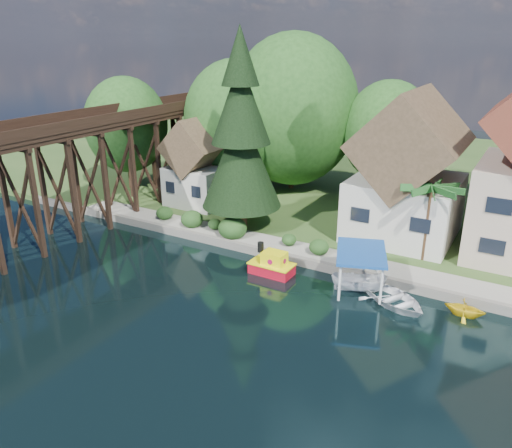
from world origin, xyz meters
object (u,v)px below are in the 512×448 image
object	(u,v)px
boat_white_a	(395,298)
boat_canopy	(360,274)
palm_tree	(432,191)
boat_yellow	(465,307)
conifer	(241,136)
house_left	(408,176)
shed	(200,168)
trestle_bridge	(76,166)
tugboat	(272,265)

from	to	relation	value
boat_white_a	boat_canopy	world-z (taller)	boat_canopy
palm_tree	boat_white_a	bearing A→B (deg)	-91.73
boat_canopy	boat_yellow	size ratio (longest dim) A/B	2.25
conifer	boat_canopy	xyz separation A→B (m)	(11.43, -4.70, -6.66)
boat_canopy	boat_white_a	bearing A→B (deg)	-11.26
house_left	shed	size ratio (longest dim) A/B	1.40
conifer	boat_yellow	size ratio (longest dim) A/B	6.91
shed	boat_white_a	world-z (taller)	shed
shed	boat_yellow	world-z (taller)	shed
house_left	boat_canopy	bearing A→B (deg)	-90.33
conifer	boat_yellow	distance (m)	19.55
house_left	boat_yellow	xyz separation A→B (m)	(6.11, -9.33, -4.56)
trestle_bridge	boat_yellow	size ratio (longest dim) A/B	20.05
tugboat	boat_white_a	distance (m)	8.18
tugboat	boat_canopy	bearing A→B (deg)	5.60
conifer	tugboat	bearing A→B (deg)	-43.12
house_left	palm_tree	xyz separation A→B (m)	(2.51, -3.77, 0.28)
palm_tree	conifer	bearing A→B (deg)	-175.50
trestle_bridge	boat_white_a	world-z (taller)	trestle_bridge
shed	palm_tree	distance (m)	20.70
house_left	shed	world-z (taller)	house_left
conifer	boat_white_a	world-z (taller)	conifer
shed	tugboat	size ratio (longest dim) A/B	2.66
trestle_bridge	tugboat	xyz separation A→B (m)	(17.15, 0.68, -4.71)
boat_canopy	shed	bearing A→B (deg)	155.77
palm_tree	boat_canopy	xyz separation A→B (m)	(-2.57, -5.80, -4.25)
trestle_bridge	palm_tree	bearing A→B (deg)	15.45
house_left	tugboat	distance (m)	12.55
trestle_bridge	boat_canopy	size ratio (longest dim) A/B	8.91
boat_canopy	house_left	bearing A→B (deg)	89.67
palm_tree	boat_yellow	world-z (taller)	palm_tree
tugboat	trestle_bridge	bearing A→B (deg)	-177.73
house_left	palm_tree	size ratio (longest dim) A/B	1.96
conifer	tugboat	distance (m)	10.54
shed	conifer	size ratio (longest dim) A/B	0.52
trestle_bridge	boat_canopy	distance (m)	23.36
boat_white_a	shed	bearing A→B (deg)	96.60
boat_yellow	boat_canopy	bearing A→B (deg)	92.85
house_left	boat_yellow	size ratio (longest dim) A/B	5.00
house_left	palm_tree	bearing A→B (deg)	-56.35
house_left	palm_tree	world-z (taller)	house_left
boat_white_a	tugboat	bearing A→B (deg)	120.09
conifer	palm_tree	bearing A→B (deg)	4.50
boat_yellow	house_left	bearing A→B (deg)	33.77
boat_yellow	tugboat	bearing A→B (deg)	94.44
conifer	trestle_bridge	bearing A→B (deg)	-152.67
house_left	boat_canopy	distance (m)	10.37
conifer	tugboat	size ratio (longest dim) A/B	5.16
trestle_bridge	shed	bearing A→B (deg)	61.81
house_left	tugboat	world-z (taller)	house_left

